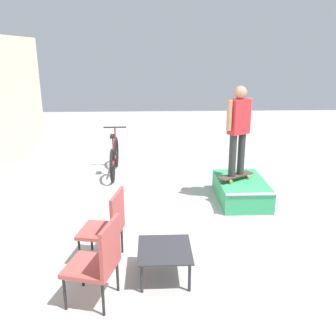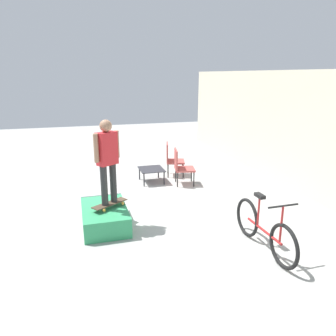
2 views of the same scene
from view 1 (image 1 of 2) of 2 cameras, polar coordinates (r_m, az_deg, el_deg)
ground_plane at (r=5.79m, az=8.78°, el=-10.44°), size 24.00×24.00×0.00m
skate_ramp_box at (r=7.11m, az=11.08°, el=-3.35°), size 1.41×0.86×0.41m
skateboard_on_ramp at (r=7.04m, az=10.28°, el=-1.15°), size 0.57×0.74×0.07m
person_skater at (r=6.79m, az=10.72°, el=6.54°), size 0.37×0.49×1.62m
coffee_table at (r=4.69m, az=-0.52°, el=-12.68°), size 0.72×0.66×0.38m
patio_chair_left at (r=4.24m, az=-10.49°, el=-13.52°), size 0.64×0.64×0.98m
patio_chair_right at (r=4.98m, az=-9.19°, el=-8.45°), size 0.61×0.61×0.98m
bicycle at (r=8.50m, az=-8.16°, el=1.62°), size 1.81×0.52×1.00m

